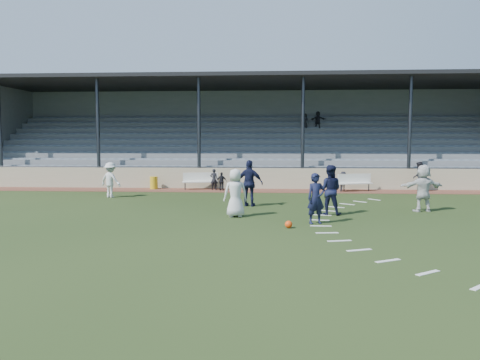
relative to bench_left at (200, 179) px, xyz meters
name	(u,v)px	position (x,y,z in m)	size (l,w,h in m)	color
ground	(235,225)	(2.82, -10.93, -0.58)	(90.00, 90.00, 0.00)	#233415
cinder_track	(249,191)	(2.82, -0.43, -0.57)	(34.00, 2.00, 0.02)	brown
retaining_wall	(250,178)	(2.82, 0.62, 0.02)	(34.00, 0.18, 1.20)	#B5AA8B
bench_left	(200,179)	(0.00, 0.00, 0.00)	(2.04, 0.93, 0.95)	white
bench_right	(355,181)	(8.62, -0.38, 0.00)	(2.02, 1.09, 0.95)	white
trash_bin	(154,183)	(-2.70, 0.02, -0.21)	(0.44, 0.44, 0.71)	gold
football	(289,224)	(4.59, -11.33, -0.46)	(0.24, 0.24, 0.24)	#EF430E
player_white_lead	(235,193)	(2.71, -9.25, 0.31)	(0.87, 0.57, 1.79)	silver
player_navy_lead	(316,199)	(5.55, -10.48, 0.28)	(0.63, 0.41, 1.73)	black
player_navy_mid	(330,190)	(6.24, -8.53, 0.36)	(0.92, 0.72, 1.90)	black
player_white_wing	(111,180)	(-3.88, -3.87, 0.28)	(1.12, 0.64, 1.73)	silver
player_navy_wing	(250,183)	(3.11, -6.47, 0.41)	(1.16, 0.48, 1.98)	black
player_white_back	(423,188)	(10.05, -7.47, 0.36)	(1.75, 0.56, 1.88)	silver
official	(419,177)	(12.10, -0.28, 0.24)	(0.79, 0.61, 1.62)	black
sub_left_near	(214,179)	(0.82, -0.31, 0.03)	(0.43, 0.29, 1.19)	black
sub_left_far	(222,181)	(1.28, -0.55, -0.06)	(0.60, 0.25, 1.02)	black
sub_right	(343,181)	(8.01, -0.26, -0.03)	(0.69, 0.40, 1.06)	black
grandstand	(253,149)	(2.83, 5.34, 1.62)	(34.60, 9.00, 6.61)	slate
penalty_arc	(360,226)	(6.95, -10.93, -0.58)	(3.89, 14.63, 0.01)	white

